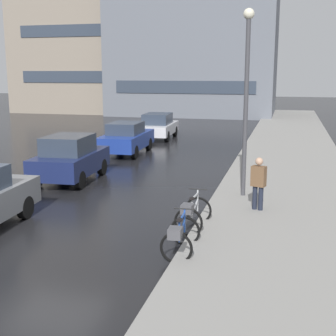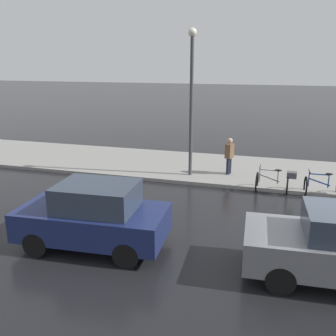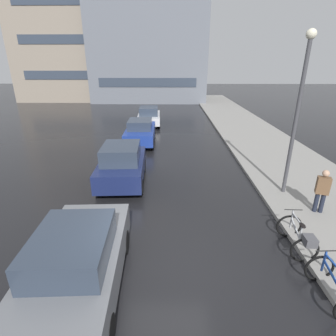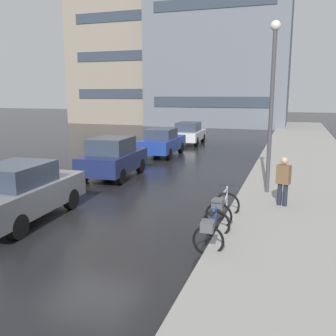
{
  "view_description": "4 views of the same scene",
  "coord_description": "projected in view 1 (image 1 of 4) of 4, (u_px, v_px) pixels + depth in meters",
  "views": [
    {
      "loc": [
        5.84,
        -10.45,
        4.05
      ],
      "look_at": [
        2.04,
        4.33,
        0.91
      ],
      "focal_mm": 50.0,
      "sensor_mm": 36.0,
      "label": 1
    },
    {
      "loc": [
        -10.07,
        1.01,
        4.72
      ],
      "look_at": [
        0.62,
        4.14,
        1.52
      ],
      "focal_mm": 40.0,
      "sensor_mm": 36.0,
      "label": 2
    },
    {
      "loc": [
        0.12,
        -5.11,
        4.83
      ],
      "look_at": [
        -0.05,
        4.82,
        0.91
      ],
      "focal_mm": 28.0,
      "sensor_mm": 36.0,
      "label": 3
    },
    {
      "loc": [
        5.31,
        -9.0,
        3.56
      ],
      "look_at": [
        1.7,
        1.74,
        1.32
      ],
      "focal_mm": 40.0,
      "sensor_mm": 36.0,
      "label": 4
    }
  ],
  "objects": [
    {
      "name": "ground_plane",
      "position": [
        51.0,
        231.0,
        12.16
      ],
      "size": [
        140.0,
        140.0,
        0.0
      ],
      "primitive_type": "plane",
      "color": "black"
    },
    {
      "name": "sidewalk_kerb",
      "position": [
        289.0,
        166.0,
        20.16
      ],
      "size": [
        4.8,
        60.0,
        0.14
      ],
      "primitive_type": "cube",
      "color": "gray",
      "rests_on": "ground"
    },
    {
      "name": "bicycle_nearest",
      "position": [
        180.0,
        237.0,
        10.34
      ],
      "size": [
        0.77,
        1.45,
        0.95
      ],
      "color": "black",
      "rests_on": "ground"
    },
    {
      "name": "bicycle_second",
      "position": [
        192.0,
        213.0,
        12.0
      ],
      "size": [
        0.79,
        1.43,
        0.99
      ],
      "color": "black",
      "rests_on": "ground"
    },
    {
      "name": "car_navy",
      "position": [
        70.0,
        158.0,
        17.56
      ],
      "size": [
        2.05,
        3.91,
        1.74
      ],
      "color": "navy",
      "rests_on": "ground"
    },
    {
      "name": "car_blue",
      "position": [
        126.0,
        138.0,
        23.4
      ],
      "size": [
        1.92,
        4.28,
        1.59
      ],
      "color": "navy",
      "rests_on": "ground"
    },
    {
      "name": "car_white",
      "position": [
        158.0,
        126.0,
        28.68
      ],
      "size": [
        2.03,
        4.19,
        1.56
      ],
      "color": "silver",
      "rests_on": "ground"
    },
    {
      "name": "pedestrian",
      "position": [
        258.0,
        183.0,
        13.38
      ],
      "size": [
        0.46,
        0.35,
        1.67
      ],
      "color": "#1E2333",
      "rests_on": "ground"
    },
    {
      "name": "streetlamp",
      "position": [
        246.0,
        88.0,
        14.43
      ],
      "size": [
        0.34,
        0.34,
        5.92
      ],
      "color": "#424247",
      "rests_on": "ground"
    },
    {
      "name": "building_facade_main",
      "position": [
        195.0,
        34.0,
        44.55
      ],
      "size": [
        15.22,
        10.12,
        15.19
      ],
      "color": "slate",
      "rests_on": "ground"
    },
    {
      "name": "building_facade_side",
      "position": [
        115.0,
        11.0,
        45.87
      ],
      "size": [
        20.2,
        7.47,
        19.88
      ],
      "color": "gray",
      "rests_on": "ground"
    }
  ]
}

